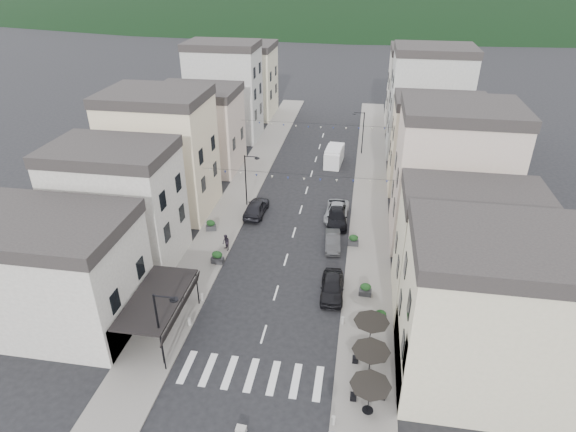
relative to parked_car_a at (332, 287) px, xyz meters
name	(u,v)px	position (x,y,z in m)	size (l,w,h in m)	color
ground	(244,399)	(-4.60, -11.53, -0.79)	(700.00, 700.00, 0.00)	black
sidewalk_left	(247,182)	(-12.10, 20.47, -0.73)	(4.00, 76.00, 0.12)	slate
sidewalk_right	(370,191)	(2.90, 20.47, -0.73)	(4.00, 76.00, 0.12)	slate
hill_backdrop	(363,1)	(-4.60, 288.47, -0.79)	(640.00, 360.00, 70.00)	black
boutique_building	(51,278)	(-20.10, -6.53, 3.21)	(12.00, 8.00, 8.00)	#AAA59C
bistro_building	(487,321)	(9.90, -7.53, 4.21)	(10.00, 8.00, 10.00)	beige
boutique_awning	(160,299)	(-11.85, -6.53, 2.32)	(3.77, 7.50, 3.28)	black
buildings_row_left	(203,118)	(-19.10, 26.22, 5.33)	(10.20, 54.16, 14.00)	#AAA59C
buildings_row_right	(435,131)	(9.90, 25.06, 5.53)	(10.20, 54.16, 14.50)	beige
cafe_terrace	(371,354)	(3.10, -8.73, 1.57)	(2.50, 8.10, 2.53)	black
streetlamp_left_near	(162,323)	(-10.42, -9.53, 2.91)	(1.70, 0.56, 6.00)	black
streetlamp_left_far	(248,175)	(-10.42, 14.47, 2.91)	(1.70, 0.56, 6.00)	black
streetlamp_right_far	(361,129)	(1.22, 32.47, 2.91)	(1.70, 0.56, 6.00)	black
bollards	(262,334)	(-4.60, -6.03, -0.37)	(11.66, 10.26, 0.60)	gray
bunting_near	(296,177)	(-4.60, 10.47, 4.86)	(19.00, 0.28, 0.62)	black
bunting_far	(315,126)	(-4.60, 26.47, 4.86)	(19.00, 0.28, 0.62)	black
parked_car_a	(332,287)	(0.00, 0.00, 0.00)	(1.87, 4.64, 1.58)	black
parked_car_b	(333,241)	(-0.54, 7.34, -0.13)	(1.40, 4.02, 1.32)	#2D2E30
parked_car_c	(337,211)	(-0.61, 13.36, -0.08)	(2.37, 5.14, 1.43)	#9A9DA2
parked_car_d	(337,217)	(-0.48, 12.11, -0.06)	(2.05, 5.05, 1.47)	black
parked_car_e	(256,207)	(-9.20, 12.62, 0.06)	(2.00, 4.98, 1.70)	black
delivery_van	(334,155)	(-2.05, 28.21, 0.42)	(2.40, 5.28, 2.46)	silver
pedestrian_a	(180,289)	(-12.09, -2.54, 0.25)	(0.67, 0.44, 1.84)	black
pedestrian_b	(226,243)	(-10.40, 5.04, 0.14)	(0.79, 0.61, 1.62)	black
concrete_block_b	(241,430)	(-4.19, -13.93, -0.56)	(0.60, 0.45, 0.45)	#9C9894
planter_la	(217,257)	(-10.60, 2.80, -0.07)	(1.16, 0.72, 1.24)	#2C2C2E
planter_lb	(211,225)	(-12.95, 8.41, -0.11)	(1.15, 0.84, 1.15)	#2E2E31
planter_ra	(380,316)	(3.89, -2.87, -0.14)	(1.01, 0.61, 1.08)	#2E2E30
planter_rb	(365,289)	(2.70, 0.24, -0.11)	(1.04, 0.60, 1.14)	#2B2C2E
planter_rc	(353,240)	(1.40, 7.84, -0.12)	(1.01, 0.57, 1.13)	#28292B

